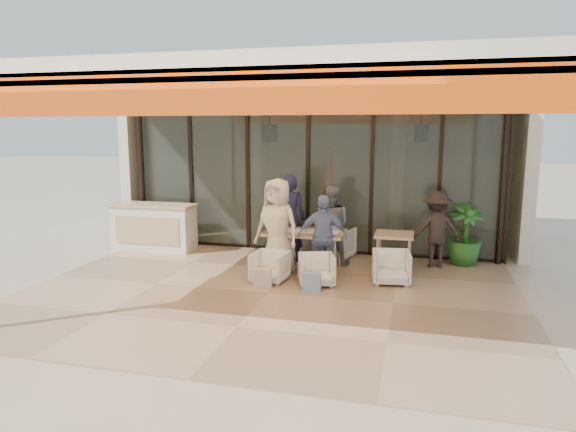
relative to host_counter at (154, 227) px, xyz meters
name	(u,v)px	position (x,y,z in m)	size (l,w,h in m)	color
ground	(268,294)	(3.31, -2.30, -0.53)	(70.00, 70.00, 0.00)	#C6B293
terrace_floor	(268,294)	(3.31, -2.30, -0.53)	(8.00, 6.00, 0.01)	tan
terrace_structure	(262,88)	(3.31, -2.56, 2.72)	(8.00, 6.00, 3.40)	silver
glass_storefront	(308,179)	(3.31, 0.70, 1.07)	(8.08, 0.10, 3.20)	#9EADA3
interior_block	(328,146)	(3.32, 3.02, 1.70)	(9.05, 3.62, 3.52)	silver
host_counter	(154,227)	(0.00, 0.00, 0.00)	(1.85, 0.65, 1.04)	silver
dining_table	(305,234)	(3.55, -0.68, 0.16)	(1.50, 0.90, 0.93)	tan
chair_far_left	(295,242)	(3.14, 0.27, -0.23)	(0.58, 0.54, 0.59)	white
chair_far_right	(335,242)	(3.98, 0.27, -0.17)	(0.70, 0.66, 0.72)	white
chair_near_left	(270,265)	(3.14, -1.63, -0.23)	(0.58, 0.55, 0.60)	white
chair_near_right	(317,268)	(3.98, -1.63, -0.23)	(0.59, 0.55, 0.61)	white
diner_navy	(289,218)	(3.14, -0.23, 0.36)	(0.65, 0.43, 1.79)	#191E37
diner_grey	(331,225)	(3.98, -0.23, 0.26)	(0.77, 0.60, 1.59)	slate
diner_cream	(277,227)	(3.14, -1.13, 0.36)	(0.87, 0.57, 1.78)	beige
diner_periwinkle	(322,237)	(3.98, -1.13, 0.23)	(0.89, 0.37, 1.51)	#6B80B3
tote_bag_cream	(263,279)	(3.14, -2.03, -0.36)	(0.30, 0.10, 0.34)	silver
tote_bag_blue	(312,283)	(3.98, -2.03, -0.36)	(0.30, 0.10, 0.34)	#99BFD8
side_table	(394,239)	(5.21, -0.47, 0.11)	(0.70, 0.70, 0.74)	tan
side_chair	(391,266)	(5.21, -1.22, -0.21)	(0.63, 0.59, 0.65)	white
standing_woman	(436,230)	(5.98, 0.07, 0.22)	(0.97, 0.56, 1.50)	black
potted_palm	(465,235)	(6.53, 0.39, 0.08)	(0.68, 0.68, 1.22)	#1E5919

